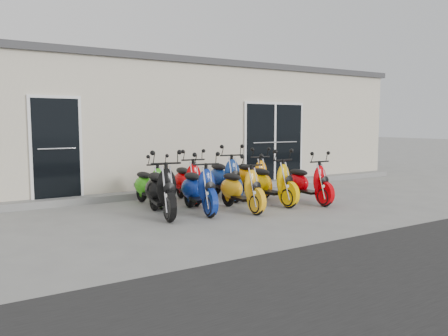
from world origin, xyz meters
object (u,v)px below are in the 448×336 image
(scooter_front_red, at_px, (308,177))
(scooter_back_yellow, at_px, (252,171))
(scooter_back_red, at_px, (188,175))
(scooter_front_orange_a, at_px, (241,182))
(scooter_back_blue, at_px, (225,171))
(scooter_front_blue, at_px, (199,182))
(scooter_front_black, at_px, (161,182))
(scooter_back_green, at_px, (150,179))
(scooter_front_orange_b, at_px, (270,176))

(scooter_front_red, bearing_deg, scooter_back_yellow, 109.46)
(scooter_back_red, height_order, scooter_back_yellow, scooter_back_red)
(scooter_front_orange_a, bearing_deg, scooter_back_blue, 72.28)
(scooter_front_blue, distance_m, scooter_back_blue, 1.64)
(scooter_front_black, xyz_separation_m, scooter_front_orange_a, (1.56, -0.35, -0.06))
(scooter_front_blue, bearing_deg, scooter_back_yellow, 35.10)
(scooter_front_black, distance_m, scooter_back_yellow, 3.01)
(scooter_back_red, distance_m, scooter_back_blue, 0.92)
(scooter_back_green, relative_size, scooter_back_red, 0.93)
(scooter_front_blue, bearing_deg, scooter_front_orange_b, 4.97)
(scooter_back_green, distance_m, scooter_back_yellow, 2.58)
(scooter_back_green, bearing_deg, scooter_front_orange_b, -32.29)
(scooter_back_yellow, bearing_deg, scooter_back_red, -176.28)
(scooter_front_orange_a, distance_m, scooter_back_green, 1.97)
(scooter_front_red, bearing_deg, scooter_front_orange_b, 161.72)
(scooter_front_orange_b, bearing_deg, scooter_back_blue, 107.58)
(scooter_front_red, bearing_deg, scooter_front_blue, 174.55)
(scooter_front_orange_b, bearing_deg, scooter_back_red, 134.67)
(scooter_front_black, distance_m, scooter_back_green, 1.14)
(scooter_front_orange_b, xyz_separation_m, scooter_back_red, (-1.38, 1.16, -0.01))
(scooter_front_red, distance_m, scooter_back_red, 2.63)
(scooter_front_orange_b, relative_size, scooter_back_green, 1.09)
(scooter_front_orange_b, height_order, scooter_back_yellow, scooter_front_orange_b)
(scooter_back_blue, bearing_deg, scooter_back_yellow, 12.54)
(scooter_front_black, xyz_separation_m, scooter_back_red, (1.09, 1.06, -0.04))
(scooter_back_red, bearing_deg, scooter_back_green, -176.12)
(scooter_front_blue, height_order, scooter_front_red, scooter_front_blue)
(scooter_front_black, distance_m, scooter_front_orange_b, 2.47)
(scooter_back_green, height_order, scooter_back_red, scooter_back_red)
(scooter_back_green, relative_size, scooter_back_blue, 0.87)
(scooter_front_black, height_order, scooter_back_yellow, scooter_front_black)
(scooter_front_red, relative_size, scooter_back_blue, 0.90)
(scooter_front_orange_a, height_order, scooter_front_orange_b, scooter_front_orange_b)
(scooter_front_blue, relative_size, scooter_back_blue, 0.95)
(scooter_front_black, xyz_separation_m, scooter_front_blue, (0.76, -0.07, -0.03))
(scooter_back_yellow, bearing_deg, scooter_front_black, -155.84)
(scooter_front_black, height_order, scooter_back_red, scooter_front_black)
(scooter_front_red, height_order, scooter_back_green, scooter_front_red)
(scooter_front_blue, height_order, scooter_back_blue, scooter_back_blue)
(scooter_front_blue, bearing_deg, scooter_front_black, -178.82)
(scooter_front_orange_b, bearing_deg, scooter_back_yellow, 68.25)
(scooter_front_black, relative_size, scooter_back_green, 1.15)
(scooter_front_black, bearing_deg, scooter_back_green, 86.51)
(scooter_back_green, xyz_separation_m, scooter_back_blue, (1.76, -0.11, 0.08))
(scooter_back_blue, bearing_deg, scooter_back_green, -175.63)
(scooter_front_orange_a, height_order, scooter_back_green, scooter_front_orange_a)
(scooter_front_black, relative_size, scooter_back_red, 1.06)
(scooter_front_black, xyz_separation_m, scooter_front_orange_b, (2.47, -0.10, -0.03))
(scooter_back_blue, xyz_separation_m, scooter_back_yellow, (0.81, 0.06, -0.05))
(scooter_back_blue, bearing_deg, scooter_back_red, -175.43)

